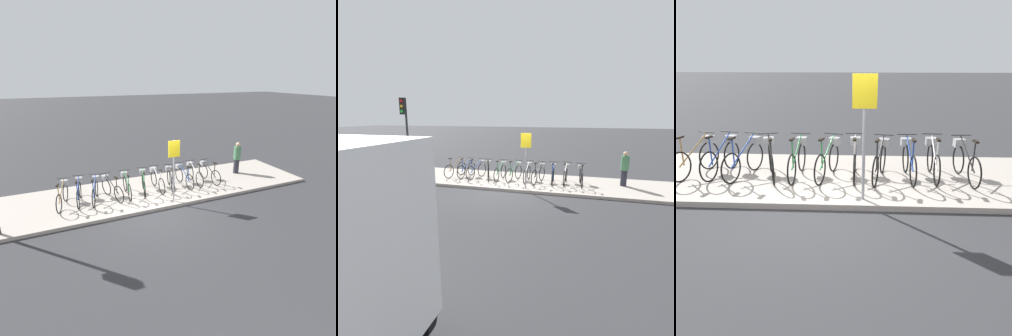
# 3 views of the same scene
# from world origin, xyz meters

# --- Properties ---
(ground_plane) EXTENTS (120.00, 120.00, 0.00)m
(ground_plane) POSITION_xyz_m (0.00, 0.00, 0.00)
(ground_plane) COLOR #2D2D30
(sidewalk) EXTENTS (14.70, 3.29, 0.12)m
(sidewalk) POSITION_xyz_m (0.00, 1.65, 0.06)
(sidewalk) COLOR #9E9389
(sidewalk) RESTS_ON ground_plane
(parked_bicycle_0) EXTENTS (0.59, 1.58, 1.00)m
(parked_bicycle_0) POSITION_xyz_m (-3.01, 1.57, 0.56)
(parked_bicycle_0) COLOR black
(parked_bicycle_0) RESTS_ON sidewalk
(parked_bicycle_1) EXTENTS (0.46, 1.62, 1.00)m
(parked_bicycle_1) POSITION_xyz_m (-2.44, 1.64, 0.56)
(parked_bicycle_1) COLOR black
(parked_bicycle_1) RESTS_ON sidewalk
(parked_bicycle_2) EXTENTS (0.58, 1.59, 1.00)m
(parked_bicycle_2) POSITION_xyz_m (-1.86, 1.54, 0.56)
(parked_bicycle_2) COLOR black
(parked_bicycle_2) RESTS_ON sidewalk
(parked_bicycle_3) EXTENTS (0.64, 1.56, 1.00)m
(parked_bicycle_3) POSITION_xyz_m (-1.26, 1.50, 0.56)
(parked_bicycle_3) COLOR black
(parked_bicycle_3) RESTS_ON sidewalk
(parked_bicycle_4) EXTENTS (0.46, 1.63, 1.00)m
(parked_bicycle_4) POSITION_xyz_m (-0.64, 1.54, 0.56)
(parked_bicycle_4) COLOR black
(parked_bicycle_4) RESTS_ON sidewalk
(parked_bicycle_5) EXTENTS (0.55, 1.59, 1.00)m
(parked_bicycle_5) POSITION_xyz_m (0.06, 1.55, 0.56)
(parked_bicycle_5) COLOR black
(parked_bicycle_5) RESTS_ON sidewalk
(parked_bicycle_6) EXTENTS (0.46, 1.63, 1.00)m
(parked_bicycle_6) POSITION_xyz_m (0.66, 1.60, 0.56)
(parked_bicycle_6) COLOR black
(parked_bicycle_6) RESTS_ON sidewalk
(parked_bicycle_7) EXTENTS (0.54, 1.60, 1.00)m
(parked_bicycle_7) POSITION_xyz_m (1.24, 1.50, 0.56)
(parked_bicycle_7) COLOR black
(parked_bicycle_7) RESTS_ON sidewalk
(parked_bicycle_8) EXTENTS (0.46, 1.63, 1.00)m
(parked_bicycle_8) POSITION_xyz_m (1.88, 1.56, 0.56)
(parked_bicycle_8) COLOR black
(parked_bicycle_8) RESTS_ON sidewalk
(parked_bicycle_9) EXTENTS (0.46, 1.63, 1.00)m
(parked_bicycle_9) POSITION_xyz_m (2.44, 1.64, 0.56)
(parked_bicycle_9) COLOR black
(parked_bicycle_9) RESTS_ON sidewalk
(parked_bicycle_10) EXTENTS (0.46, 1.63, 1.00)m
(parked_bicycle_10) POSITION_xyz_m (3.12, 1.54, 0.56)
(parked_bicycle_10) COLOR black
(parked_bicycle_10) RESTS_ON sidewalk
(pedestrian) EXTENTS (0.34, 0.34, 1.54)m
(pedestrian) POSITION_xyz_m (4.94, 1.92, 0.92)
(pedestrian) COLOR #23232D
(pedestrian) RESTS_ON sidewalk
(traffic_light) EXTENTS (0.24, 0.40, 3.86)m
(traffic_light) POSITION_xyz_m (-4.90, 0.24, 2.88)
(traffic_light) COLOR #2D2D2D
(traffic_light) RESTS_ON sidewalk
(sign_post) EXTENTS (0.44, 0.07, 2.36)m
(sign_post) POSITION_xyz_m (0.85, 0.29, 1.73)
(sign_post) COLOR #99999E
(sign_post) RESTS_ON sidewalk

